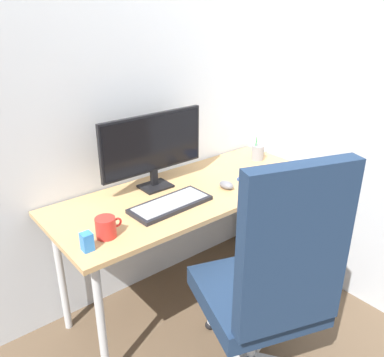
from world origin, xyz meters
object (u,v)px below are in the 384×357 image
at_px(keyboard, 171,204).
at_px(notebook, 254,178).
at_px(desk_clamp_accessory, 87,242).
at_px(monitor, 153,145).
at_px(pen_holder, 258,152).
at_px(mouse, 226,185).
at_px(office_chair, 270,282).
at_px(coffee_mug, 106,227).

relative_size(keyboard, notebook, 2.76).
relative_size(keyboard, desk_clamp_accessory, 5.36).
bearing_deg(monitor, pen_holder, -5.37).
bearing_deg(desk_clamp_accessory, notebook, 3.56).
bearing_deg(pen_holder, mouse, -156.79).
xyz_separation_m(monitor, notebook, (0.50, -0.28, -0.23)).
bearing_deg(desk_clamp_accessory, office_chair, -42.78).
bearing_deg(mouse, monitor, 129.52).
relative_size(keyboard, mouse, 4.80).
height_order(keyboard, notebook, keyboard).
xyz_separation_m(mouse, notebook, (0.21, -0.01, -0.01)).
relative_size(mouse, coffee_mug, 0.72).
distance_m(monitor, keyboard, 0.34).
distance_m(mouse, coffee_mug, 0.74).
relative_size(monitor, mouse, 6.94).
relative_size(monitor, coffee_mug, 4.98).
bearing_deg(mouse, keyboard, 168.35).
bearing_deg(keyboard, office_chair, -84.37).
xyz_separation_m(office_chair, desk_clamp_accessory, (-0.55, 0.51, 0.16)).
height_order(keyboard, pen_holder, pen_holder).
distance_m(office_chair, pen_holder, 1.11).
relative_size(office_chair, mouse, 13.15).
bearing_deg(notebook, pen_holder, 17.43).
relative_size(pen_holder, coffee_mug, 1.51).
distance_m(mouse, notebook, 0.21).
distance_m(keyboard, desk_clamp_accessory, 0.50).
bearing_deg(notebook, office_chair, -152.84).
xyz_separation_m(office_chair, coffee_mug, (-0.44, 0.56, 0.17)).
bearing_deg(monitor, notebook, -29.09).
bearing_deg(notebook, coffee_mug, 159.56).
bearing_deg(mouse, notebook, -10.27).
bearing_deg(pen_holder, office_chair, -134.04).
bearing_deg(desk_clamp_accessory, pen_holder, 11.70).
xyz_separation_m(keyboard, mouse, (0.36, -0.02, 0.01)).
height_order(monitor, mouse, monitor).
relative_size(office_chair, desk_clamp_accessory, 14.70).
relative_size(monitor, keyboard, 1.45).
bearing_deg(desk_clamp_accessory, mouse, 5.01).
xyz_separation_m(office_chair, mouse, (0.30, 0.59, 0.14)).
height_order(office_chair, monitor, office_chair).
distance_m(monitor, coffee_mug, 0.57).
height_order(pen_holder, desk_clamp_accessory, pen_holder).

